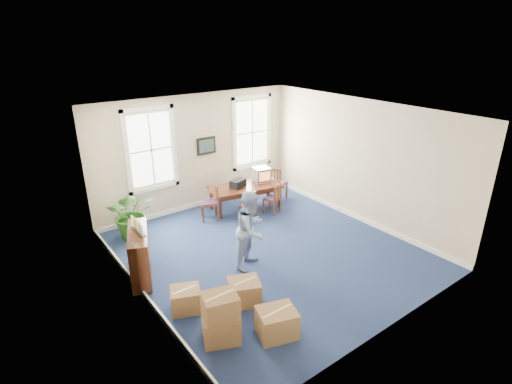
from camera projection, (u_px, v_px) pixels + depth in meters
floor at (268, 251)px, 9.24m from camera, size 6.50×6.50×0.00m
ceiling at (270, 113)px, 8.04m from camera, size 6.50×6.50×0.00m
wall_back at (196, 152)px, 11.06m from camera, size 6.50×0.00×6.50m
wall_front at (398, 247)px, 6.22m from camera, size 6.50×0.00×6.50m
wall_left at (134, 223)px, 6.98m from camera, size 0.00×6.50×6.50m
wall_right at (360, 161)px, 10.30m from camera, size 0.00×6.50×6.50m
baseboard_back at (200, 203)px, 11.61m from camera, size 6.00×0.04×0.12m
baseboard_left at (145, 296)px, 7.58m from camera, size 0.04×6.50×0.12m
baseboard_right at (354, 215)px, 10.86m from camera, size 0.04×6.50×0.12m
window_left at (151, 150)px, 10.21m from camera, size 1.40×0.12×2.20m
window_right at (252, 132)px, 11.98m from camera, size 1.40×0.12×2.20m
wall_picture at (206, 146)px, 11.13m from camera, size 0.58×0.06×0.48m
conference_table at (246, 197)px, 11.34m from camera, size 2.14×1.27×0.68m
crt_tv at (261, 174)px, 11.49m from camera, size 0.53×0.56×0.41m
game_console at (270, 179)px, 11.68m from camera, size 0.19×0.23×0.05m
equipment_bag at (238, 183)px, 11.08m from camera, size 0.51×0.41×0.22m
chair_near_left at (248, 205)px, 10.56m from camera, size 0.50×0.50×0.89m
chair_near_right at (272, 198)px, 11.02m from camera, size 0.49×0.49×0.86m
chair_end_left at (209, 202)px, 10.63m from camera, size 0.58×0.58×0.97m
chair_end_right at (278, 183)px, 11.93m from camera, size 0.58×0.58×1.02m
man at (251, 229)px, 8.38m from camera, size 1.04×0.96×1.71m
credenza at (140, 256)px, 8.04m from camera, size 0.82×1.35×1.02m
brochure_rack at (137, 227)px, 7.81m from camera, size 0.23×0.62×0.27m
potted_plant at (132, 213)px, 9.68m from camera, size 1.38×1.29×1.25m
cardboard_boxes at (229, 307)px, 6.64m from camera, size 2.02×2.02×0.91m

